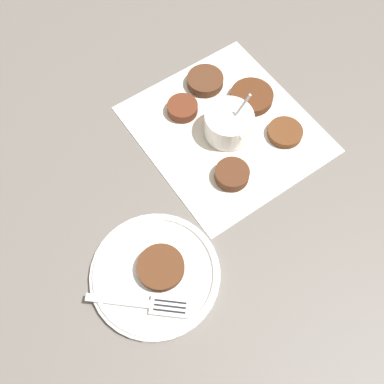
# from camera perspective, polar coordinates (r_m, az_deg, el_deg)

# --- Properties ---
(ground_plane) EXTENTS (4.00, 4.00, 0.00)m
(ground_plane) POSITION_cam_1_polar(r_m,az_deg,el_deg) (0.85, 5.05, 6.66)
(ground_plane) COLOR #605B56
(napkin) EXTENTS (0.37, 0.35, 0.00)m
(napkin) POSITION_cam_1_polar(r_m,az_deg,el_deg) (0.86, 3.96, 7.91)
(napkin) COLOR silver
(napkin) RESTS_ON ground_plane
(sauce_bowl) EXTENTS (0.10, 0.09, 0.10)m
(sauce_bowl) POSITION_cam_1_polar(r_m,az_deg,el_deg) (0.83, 4.45, 8.42)
(sauce_bowl) COLOR white
(sauce_bowl) RESTS_ON napkin
(fritter_0) EXTENTS (0.06, 0.06, 0.02)m
(fritter_0) POSITION_cam_1_polar(r_m,az_deg,el_deg) (0.80, 5.10, 2.26)
(fritter_0) COLOR #4D2A19
(fritter_0) RESTS_ON napkin
(fritter_1) EXTENTS (0.07, 0.07, 0.02)m
(fritter_1) POSITION_cam_1_polar(r_m,az_deg,el_deg) (0.92, 1.68, 13.95)
(fritter_1) COLOR #4B2C1A
(fritter_1) RESTS_ON napkin
(fritter_2) EXTENTS (0.06, 0.06, 0.02)m
(fritter_2) POSITION_cam_1_polar(r_m,az_deg,el_deg) (0.87, -1.22, 10.62)
(fritter_2) COLOR #592A19
(fritter_2) RESTS_ON napkin
(fritter_3) EXTENTS (0.08, 0.08, 0.02)m
(fritter_3) POSITION_cam_1_polar(r_m,az_deg,el_deg) (0.90, 7.58, 11.91)
(fritter_3) COLOR #4D2915
(fritter_3) RESTS_ON napkin
(fritter_4) EXTENTS (0.07, 0.07, 0.01)m
(fritter_4) POSITION_cam_1_polar(r_m,az_deg,el_deg) (0.86, 11.73, 7.44)
(fritter_4) COLOR #59321A
(fritter_4) RESTS_ON napkin
(serving_plate) EXTENTS (0.21, 0.21, 0.02)m
(serving_plate) POSITION_cam_1_polar(r_m,az_deg,el_deg) (0.73, -4.70, -10.35)
(serving_plate) COLOR white
(serving_plate) RESTS_ON ground_plane
(fritter_on_plate) EXTENTS (0.08, 0.08, 0.01)m
(fritter_on_plate) POSITION_cam_1_polar(r_m,az_deg,el_deg) (0.72, -4.00, -9.51)
(fritter_on_plate) COLOR #512D19
(fritter_on_plate) RESTS_ON serving_plate
(fork) EXTENTS (0.10, 0.15, 0.00)m
(fork) POSITION_cam_1_polar(r_m,az_deg,el_deg) (0.71, -5.44, -14.01)
(fork) COLOR silver
(fork) RESTS_ON serving_plate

